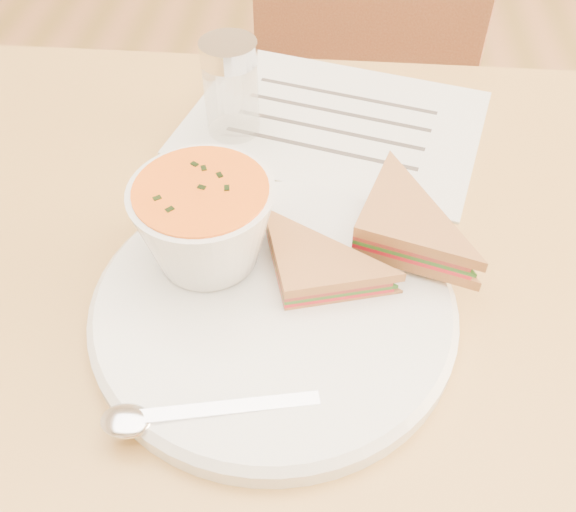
# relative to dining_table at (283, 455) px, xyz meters

# --- Properties ---
(dining_table) EXTENTS (1.00, 0.70, 0.75)m
(dining_table) POSITION_rel_dining_table_xyz_m (0.00, 0.00, 0.00)
(dining_table) COLOR brown
(dining_table) RESTS_ON floor
(chair_far) EXTENTS (0.53, 0.53, 0.95)m
(chair_far) POSITION_rel_dining_table_xyz_m (0.02, 0.52, 0.10)
(chair_far) COLOR brown
(chair_far) RESTS_ON floor
(plate) EXTENTS (0.35, 0.35, 0.02)m
(plate) POSITION_rel_dining_table_xyz_m (-0.00, -0.06, 0.38)
(plate) COLOR white
(plate) RESTS_ON dining_table
(soup_bowl) EXTENTS (0.15, 0.15, 0.08)m
(soup_bowl) POSITION_rel_dining_table_xyz_m (-0.06, -0.02, 0.43)
(soup_bowl) COLOR white
(soup_bowl) RESTS_ON plate
(sandwich_half_a) EXTENTS (0.12, 0.12, 0.03)m
(sandwich_half_a) POSITION_rel_dining_table_xyz_m (0.01, -0.07, 0.41)
(sandwich_half_a) COLOR #9F6738
(sandwich_half_a) RESTS_ON plate
(sandwich_half_b) EXTENTS (0.13, 0.13, 0.03)m
(sandwich_half_b) POSITION_rel_dining_table_xyz_m (0.06, -0.01, 0.42)
(sandwich_half_b) COLOR #9F6738
(sandwich_half_b) RESTS_ON plate
(spoon) EXTENTS (0.19, 0.08, 0.01)m
(spoon) POSITION_rel_dining_table_xyz_m (-0.04, -0.16, 0.40)
(spoon) COLOR silver
(spoon) RESTS_ON plate
(paper_menu) EXTENTS (0.36, 0.30, 0.00)m
(paper_menu) POSITION_rel_dining_table_xyz_m (0.04, 0.22, 0.38)
(paper_menu) COLOR silver
(paper_menu) RESTS_ON dining_table
(condiment_shaker) EXTENTS (0.07, 0.07, 0.11)m
(condiment_shaker) POSITION_rel_dining_table_xyz_m (-0.07, 0.19, 0.43)
(condiment_shaker) COLOR silver
(condiment_shaker) RESTS_ON dining_table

